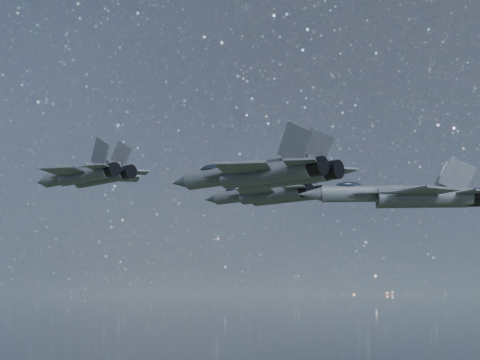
% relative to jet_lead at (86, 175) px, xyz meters
% --- Properties ---
extents(jet_lead, '(19.07, 12.72, 4.84)m').
position_rel_jet_lead_xyz_m(jet_lead, '(0.00, 0.00, 0.00)').
color(jet_lead, '#383E46').
extents(jet_left, '(19.24, 12.91, 4.86)m').
position_rel_jet_lead_xyz_m(jet_left, '(17.43, 13.03, -1.62)').
color(jet_left, '#383E46').
extents(jet_right, '(18.06, 12.19, 4.55)m').
position_rel_jet_lead_xyz_m(jet_right, '(28.68, -15.33, -4.14)').
color(jet_right, '#383E46').
extents(jet_slot, '(18.21, 12.13, 4.62)m').
position_rel_jet_lead_xyz_m(jet_slot, '(36.85, 1.26, -4.35)').
color(jet_slot, '#383E46').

